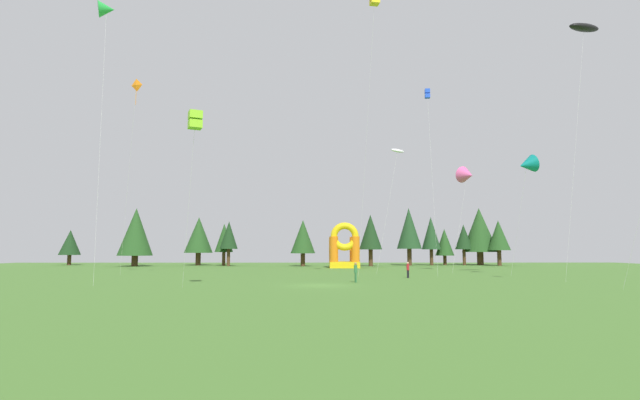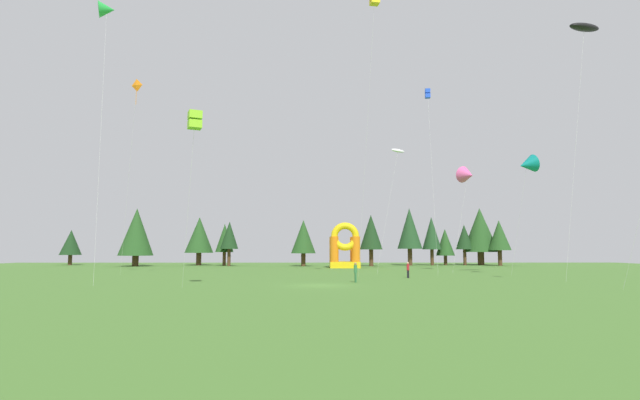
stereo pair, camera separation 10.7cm
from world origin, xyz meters
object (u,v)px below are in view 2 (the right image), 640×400
Objects in this scene: kite_yellow_box at (375,0)px; person_far_side at (408,268)px; kite_blue_box at (428,94)px; kite_black_parafoil at (584,27)px; kite_teal_delta at (527,165)px; kite_lime_box at (195,120)px; kite_pink_delta at (468,175)px; person_left_edge at (356,271)px; kite_orange_diamond at (136,89)px; kite_green_delta at (107,10)px; kite_white_parafoil at (398,151)px; inflatable_orange_dome at (345,251)px.

kite_yellow_box is 25.85m from person_far_side.
kite_black_parafoil is at bearing -45.96° from kite_blue_box.
kite_teal_delta is 0.46× the size of kite_yellow_box.
kite_pink_delta is at bearing 43.88° from kite_lime_box.
person_left_edge is (11.66, 8.55, -10.63)m from kite_lime_box.
kite_yellow_box reaches higher than kite_pink_delta.
kite_lime_box is 17.94m from person_left_edge.
kite_orange_diamond is at bearing -161.86° from kite_pink_delta.
kite_teal_delta is 8.09× the size of person_far_side.
kite_black_parafoil is 45.01m from kite_green_delta.
kite_black_parafoil is at bearing -57.81° from kite_teal_delta.
kite_yellow_box is at bearing -55.85° from person_left_edge.
person_far_side is at bearing 5.94° from kite_green_delta.
person_far_side is at bearing -59.45° from person_left_edge.
kite_white_parafoil is 1.22× the size of kite_lime_box.
kite_teal_delta reaches higher than person_far_side.
kite_yellow_box is 17.52× the size of person_far_side.
inflatable_orange_dome is at bearing 137.00° from kite_pink_delta.
kite_blue_box reaches higher than kite_orange_diamond.
kite_green_delta is at bearing -25.23° from person_far_side.
kite_blue_box is at bearing 18.82° from kite_green_delta.
kite_yellow_box reaches higher than kite_lime_box.
kite_black_parafoil is at bearing -101.48° from person_left_edge.
person_left_edge is at bearing -111.66° from kite_white_parafoil.
inflatable_orange_dome is at bearing 48.71° from kite_green_delta.
kite_pink_delta is (8.60, 0.75, -2.82)m from kite_white_parafoil.
kite_orange_diamond is 0.89× the size of kite_blue_box.
kite_orange_diamond is at bearing -29.68° from person_far_side.
kite_lime_box is at bearing -55.86° from kite_orange_diamond.
kite_teal_delta is at bearing 155.63° from person_far_side.
kite_blue_box is 14.04× the size of person_far_side.
kite_white_parafoil reaches higher than inflatable_orange_dome.
kite_white_parafoil is at bearing 53.97° from kite_lime_box.
kite_yellow_box reaches higher than person_far_side.
kite_yellow_box is at bearing -131.74° from kite_pink_delta.
kite_white_parafoil is at bearing -175.01° from kite_pink_delta.
kite_black_parafoil reaches higher than person_far_side.
kite_pink_delta is (-6.54, 15.19, -11.61)m from kite_black_parafoil.
person_far_side is at bearing 40.29° from kite_lime_box.
kite_pink_delta is at bearing 20.26° from kite_green_delta.
kite_white_parafoil is 1.16× the size of kite_pink_delta.
kite_yellow_box is at bearing -107.47° from kite_white_parafoil.
kite_white_parafoil is 22.33m from person_left_edge.
kite_black_parafoil is at bearing -1.29° from kite_green_delta.
inflatable_orange_dome is (21.96, 25.18, -15.99)m from kite_orange_diamond.
kite_orange_diamond reaches higher than kite_teal_delta.
person_left_edge is (-21.69, -2.03, -22.37)m from kite_black_parafoil.
person_far_side is at bearing 1.49° from kite_orange_diamond.
kite_orange_diamond is 1.29× the size of kite_white_parafoil.
kite_green_delta reaches higher than kite_pink_delta.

